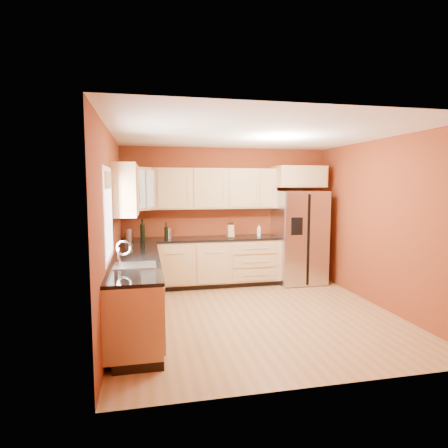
{
  "coord_description": "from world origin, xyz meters",
  "views": [
    {
      "loc": [
        -1.56,
        -5.09,
        1.9
      ],
      "look_at": [
        -0.29,
        0.9,
        1.25
      ],
      "focal_mm": 30.0,
      "sensor_mm": 36.0,
      "label": 1
    }
  ],
  "objects_px": {
    "wine_bottle_a": "(142,229)",
    "soap_dispenser": "(259,231)",
    "knife_block": "(230,231)",
    "refrigerator": "(299,237)",
    "canister_left": "(129,234)"
  },
  "relations": [
    {
      "from": "soap_dispenser",
      "to": "canister_left",
      "type": "bearing_deg",
      "value": -178.52
    },
    {
      "from": "refrigerator",
      "to": "soap_dispenser",
      "type": "relative_size",
      "value": 8.65
    },
    {
      "from": "refrigerator",
      "to": "soap_dispenser",
      "type": "bearing_deg",
      "value": 172.79
    },
    {
      "from": "refrigerator",
      "to": "wine_bottle_a",
      "type": "bearing_deg",
      "value": 178.59
    },
    {
      "from": "refrigerator",
      "to": "knife_block",
      "type": "distance_m",
      "value": 1.37
    },
    {
      "from": "knife_block",
      "to": "refrigerator",
      "type": "bearing_deg",
      "value": -4.64
    },
    {
      "from": "canister_left",
      "to": "knife_block",
      "type": "distance_m",
      "value": 1.84
    },
    {
      "from": "wine_bottle_a",
      "to": "soap_dispenser",
      "type": "height_order",
      "value": "wine_bottle_a"
    },
    {
      "from": "knife_block",
      "to": "soap_dispenser",
      "type": "relative_size",
      "value": 1.11
    },
    {
      "from": "wine_bottle_a",
      "to": "soap_dispenser",
      "type": "bearing_deg",
      "value": 0.69
    },
    {
      "from": "refrigerator",
      "to": "knife_block",
      "type": "bearing_deg",
      "value": 179.42
    },
    {
      "from": "knife_block",
      "to": "wine_bottle_a",
      "type": "bearing_deg",
      "value": 173.84
    },
    {
      "from": "refrigerator",
      "to": "wine_bottle_a",
      "type": "relative_size",
      "value": 4.79
    },
    {
      "from": "canister_left",
      "to": "knife_block",
      "type": "height_order",
      "value": "knife_block"
    },
    {
      "from": "canister_left",
      "to": "wine_bottle_a",
      "type": "relative_size",
      "value": 0.56
    }
  ]
}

